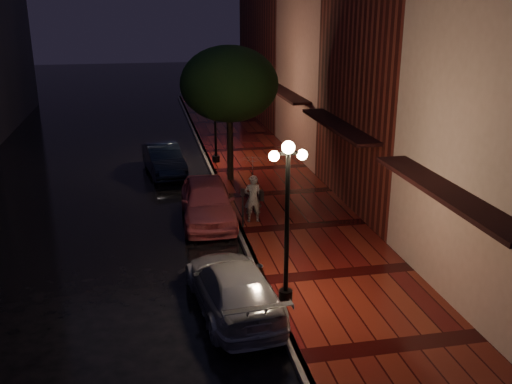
{
  "coord_description": "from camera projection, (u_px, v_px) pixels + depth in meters",
  "views": [
    {
      "loc": [
        -3.02,
        -17.92,
        7.62
      ],
      "look_at": [
        0.62,
        0.34,
        1.4
      ],
      "focal_mm": 40.0,
      "sensor_mm": 36.0,
      "label": 1
    }
  ],
  "objects": [
    {
      "name": "woman_with_umbrella",
      "position": [
        253.0,
        179.0,
        19.94
      ],
      "size": [
        1.0,
        1.02,
        2.41
      ],
      "rotation": [
        0.0,
        0.0,
        3.09
      ],
      "color": "silver",
      "rests_on": "sidewalk"
    },
    {
      "name": "navy_car",
      "position": [
        164.0,
        160.0,
        26.37
      ],
      "size": [
        2.02,
        4.35,
        1.38
      ],
      "primitive_type": "imported",
      "rotation": [
        0.0,
        0.0,
        0.14
      ],
      "color": "black",
      "rests_on": "ground"
    },
    {
      "name": "parking_meter",
      "position": [
        243.0,
        204.0,
        19.65
      ],
      "size": [
        0.13,
        0.1,
        1.4
      ],
      "rotation": [
        0.0,
        0.0,
        -0.02
      ],
      "color": "black",
      "rests_on": "sidewalk"
    },
    {
      "name": "silver_car",
      "position": [
        233.0,
        287.0,
        14.62
      ],
      "size": [
        2.33,
        4.82,
        1.35
      ],
      "primitive_type": "imported",
      "rotation": [
        0.0,
        0.0,
        3.24
      ],
      "color": "#97989E",
      "rests_on": "ground"
    },
    {
      "name": "sidewalk",
      "position": [
        303.0,
        228.0,
        20.04
      ],
      "size": [
        4.5,
        60.0,
        0.15
      ],
      "primitive_type": "cube",
      "color": "#430C0B",
      "rests_on": "ground"
    },
    {
      "name": "storefront_extra",
      "position": [
        292.0,
        43.0,
        37.96
      ],
      "size": [
        5.0,
        12.0,
        10.0
      ],
      "primitive_type": "cube",
      "color": "#511914",
      "rests_on": "ground"
    },
    {
      "name": "storefront_far",
      "position": [
        342.0,
        67.0,
        28.82
      ],
      "size": [
        5.0,
        8.0,
        9.0
      ],
      "primitive_type": "cube",
      "color": "#8C5951",
      "rests_on": "ground"
    },
    {
      "name": "streetlamp_far",
      "position": [
        215.0,
        112.0,
        27.26
      ],
      "size": [
        0.96,
        0.36,
        4.31
      ],
      "color": "black",
      "rests_on": "sidewalk"
    },
    {
      "name": "streetlamp_near",
      "position": [
        287.0,
        213.0,
        14.23
      ],
      "size": [
        0.96,
        0.36,
        4.31
      ],
      "color": "black",
      "rests_on": "sidewalk"
    },
    {
      "name": "street_tree",
      "position": [
        229.0,
        86.0,
        23.98
      ],
      "size": [
        4.16,
        4.16,
        5.8
      ],
      "color": "black",
      "rests_on": "sidewalk"
    },
    {
      "name": "ground",
      "position": [
        240.0,
        235.0,
        19.64
      ],
      "size": [
        120.0,
        120.0,
        0.0
      ],
      "primitive_type": "plane",
      "color": "black",
      "rests_on": "ground"
    },
    {
      "name": "storefront_mid",
      "position": [
        416.0,
        62.0,
        21.06
      ],
      "size": [
        5.0,
        8.0,
        11.0
      ],
      "primitive_type": "cube",
      "color": "#511914",
      "rests_on": "ground"
    },
    {
      "name": "pink_car",
      "position": [
        207.0,
        201.0,
        20.59
      ],
      "size": [
        2.02,
        4.66,
        1.56
      ],
      "primitive_type": "imported",
      "rotation": [
        0.0,
        0.0,
        -0.04
      ],
      "color": "#C04F57",
      "rests_on": "ground"
    },
    {
      "name": "curb",
      "position": [
        240.0,
        233.0,
        19.62
      ],
      "size": [
        0.25,
        60.0,
        0.15
      ],
      "primitive_type": "cube",
      "color": "#595451",
      "rests_on": "ground"
    }
  ]
}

